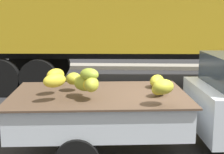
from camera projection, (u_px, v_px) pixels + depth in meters
The scene contains 3 objects.
curb_strip at pixel (149, 67), 14.20m from camera, with size 80.00×0.80×0.16m, color gray.
pickup_truck at pixel (219, 104), 5.65m from camera, with size 5.26×2.28×1.70m.
semi_trailer at pixel (159, 7), 10.22m from camera, with size 12.06×2.87×3.95m.
Camera 1 is at (-0.98, -5.40, 2.44)m, focal length 53.48 mm.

